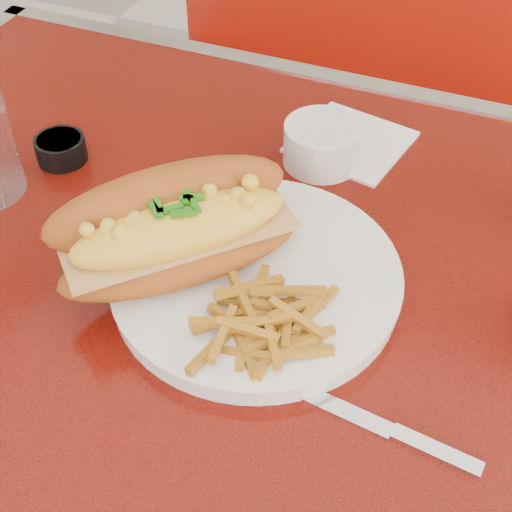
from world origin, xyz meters
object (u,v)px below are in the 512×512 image
at_px(booth_bench_far, 412,191).
at_px(mac_hoagie, 176,227).
at_px(gravy_ramekin, 322,143).
at_px(sauce_cup_left, 61,148).
at_px(diner_table, 285,398).
at_px(dinner_plate, 256,278).
at_px(knife, 381,427).
at_px(fork, 255,309).

relative_size(booth_bench_far, mac_hoagie, 4.88).
relative_size(booth_bench_far, gravy_ramekin, 11.06).
bearing_deg(mac_hoagie, sauce_cup_left, 105.30).
xyz_separation_m(diner_table, dinner_plate, (-0.04, 0.01, 0.17)).
height_order(booth_bench_far, mac_hoagie, booth_bench_far).
distance_m(booth_bench_far, dinner_plate, 0.95).
bearing_deg(dinner_plate, knife, -35.12).
relative_size(mac_hoagie, knife, 1.24).
distance_m(sauce_cup_left, knife, 0.48).
bearing_deg(gravy_ramekin, sauce_cup_left, -158.60).
xyz_separation_m(fork, knife, (0.14, -0.06, -0.02)).
relative_size(diner_table, gravy_ramekin, 11.34).
distance_m(fork, gravy_ramekin, 0.25).
relative_size(dinner_plate, mac_hoagie, 1.27).
distance_m(diner_table, mac_hoagie, 0.25).
height_order(booth_bench_far, sauce_cup_left, booth_bench_far).
bearing_deg(booth_bench_far, diner_table, -90.00).
height_order(diner_table, dinner_plate, dinner_plate).
bearing_deg(sauce_cup_left, gravy_ramekin, 21.40).
bearing_deg(mac_hoagie, diner_table, -40.82).
xyz_separation_m(booth_bench_far, dinner_plate, (-0.04, -0.80, 0.49)).
height_order(diner_table, mac_hoagie, mac_hoagie).
distance_m(mac_hoagie, knife, 0.25).
distance_m(diner_table, knife, 0.23).
distance_m(mac_hoagie, gravy_ramekin, 0.24).
xyz_separation_m(booth_bench_far, sauce_cup_left, (-0.32, -0.70, 0.50)).
distance_m(fork, sauce_cup_left, 0.33).
bearing_deg(dinner_plate, sauce_cup_left, 160.40).
relative_size(booth_bench_far, knife, 6.04).
bearing_deg(dinner_plate, booth_bench_far, 87.41).
xyz_separation_m(diner_table, sauce_cup_left, (-0.32, 0.11, 0.18)).
height_order(diner_table, booth_bench_far, booth_bench_far).
relative_size(diner_table, fork, 9.66).
distance_m(dinner_plate, mac_hoagie, 0.09).
distance_m(booth_bench_far, mac_hoagie, 0.99).
relative_size(mac_hoagie, sauce_cup_left, 3.26).
relative_size(fork, gravy_ramekin, 1.17).
bearing_deg(sauce_cup_left, diner_table, -18.40).
bearing_deg(fork, knife, -112.70).
relative_size(gravy_ramekin, sauce_cup_left, 1.44).
bearing_deg(diner_table, sauce_cup_left, 161.60).
xyz_separation_m(dinner_plate, fork, (0.02, -0.04, 0.01)).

